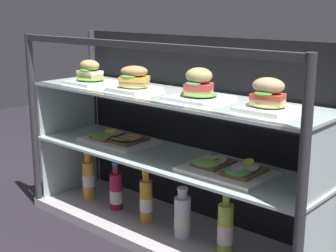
% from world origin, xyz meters
% --- Properties ---
extents(ground_plane, '(6.00, 6.00, 0.02)m').
position_xyz_m(ground_plane, '(0.00, 0.00, -0.01)').
color(ground_plane, '#241F27').
rests_on(ground_plane, ground).
extents(case_base_deck, '(1.43, 0.41, 0.04)m').
position_xyz_m(case_base_deck, '(0.00, 0.00, 0.02)').
color(case_base_deck, '#BEB7BB').
rests_on(case_base_deck, ground).
extents(case_frame, '(1.43, 0.41, 0.85)m').
position_xyz_m(case_frame, '(0.00, 0.12, 0.47)').
color(case_frame, '#333338').
rests_on(case_frame, ground).
extents(riser_lower_tier, '(1.36, 0.34, 0.31)m').
position_xyz_m(riser_lower_tier, '(0.00, 0.00, 0.20)').
color(riser_lower_tier, silver).
rests_on(riser_lower_tier, case_base_deck).
extents(shelf_lower_glass, '(1.38, 0.36, 0.01)m').
position_xyz_m(shelf_lower_glass, '(0.00, 0.00, 0.36)').
color(shelf_lower_glass, silver).
rests_on(shelf_lower_glass, riser_lower_tier).
extents(riser_upper_tier, '(1.36, 0.34, 0.25)m').
position_xyz_m(riser_upper_tier, '(0.00, 0.00, 0.49)').
color(riser_upper_tier, silver).
rests_on(riser_upper_tier, shelf_lower_glass).
extents(shelf_upper_glass, '(1.38, 0.36, 0.01)m').
position_xyz_m(shelf_upper_glass, '(0.00, 0.00, 0.62)').
color(shelf_upper_glass, silver).
rests_on(shelf_upper_glass, riser_upper_tier).
extents(plated_roll_sandwich_far_left, '(0.19, 0.19, 0.11)m').
position_xyz_m(plated_roll_sandwich_far_left, '(-0.47, -0.02, 0.67)').
color(plated_roll_sandwich_far_left, white).
rests_on(plated_roll_sandwich_far_left, shelf_upper_glass).
extents(plated_roll_sandwich_right_of_center, '(0.18, 0.18, 0.11)m').
position_xyz_m(plated_roll_sandwich_right_of_center, '(-0.17, -0.03, 0.67)').
color(plated_roll_sandwich_right_of_center, white).
rests_on(plated_roll_sandwich_right_of_center, shelf_upper_glass).
extents(plated_roll_sandwich_mid_right, '(0.21, 0.21, 0.12)m').
position_xyz_m(plated_roll_sandwich_mid_right, '(0.16, 0.00, 0.67)').
color(plated_roll_sandwich_mid_right, white).
rests_on(plated_roll_sandwich_mid_right, shelf_upper_glass).
extents(plated_roll_sandwich_center, '(0.18, 0.18, 0.12)m').
position_xyz_m(plated_roll_sandwich_center, '(0.47, -0.02, 0.67)').
color(plated_roll_sandwich_center, white).
rests_on(plated_roll_sandwich_center, shelf_upper_glass).
extents(open_sandwich_tray_left_of_center, '(0.34, 0.23, 0.05)m').
position_xyz_m(open_sandwich_tray_left_of_center, '(-0.32, 0.01, 0.38)').
color(open_sandwich_tray_left_of_center, white).
rests_on(open_sandwich_tray_left_of_center, shelf_lower_glass).
extents(open_sandwich_tray_near_right_corner, '(0.34, 0.23, 0.06)m').
position_xyz_m(open_sandwich_tray_near_right_corner, '(0.31, -0.01, 0.38)').
color(open_sandwich_tray_near_right_corner, white).
rests_on(open_sandwich_tray_near_right_corner, shelf_lower_glass).
extents(juice_bottle_front_middle, '(0.06, 0.06, 0.25)m').
position_xyz_m(juice_bottle_front_middle, '(-0.51, -0.02, 0.15)').
color(juice_bottle_front_middle, gold).
rests_on(juice_bottle_front_middle, case_base_deck).
extents(juice_bottle_back_left, '(0.06, 0.06, 0.23)m').
position_xyz_m(juice_bottle_back_left, '(-0.31, -0.02, 0.13)').
color(juice_bottle_back_left, '#A31A41').
rests_on(juice_bottle_back_left, case_base_deck).
extents(juice_bottle_front_right_end, '(0.06, 0.06, 0.24)m').
position_xyz_m(juice_bottle_front_right_end, '(-0.11, -0.03, 0.14)').
color(juice_bottle_front_right_end, gold).
rests_on(juice_bottle_front_right_end, case_base_deck).
extents(juice_bottle_back_right, '(0.07, 0.07, 0.21)m').
position_xyz_m(juice_bottle_back_right, '(0.11, -0.03, 0.13)').
color(juice_bottle_back_right, white).
rests_on(juice_bottle_back_right, case_base_deck).
extents(juice_bottle_tucked_behind, '(0.06, 0.06, 0.25)m').
position_xyz_m(juice_bottle_tucked_behind, '(0.31, -0.01, 0.14)').
color(juice_bottle_tucked_behind, '#B5CE44').
rests_on(juice_bottle_tucked_behind, case_base_deck).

